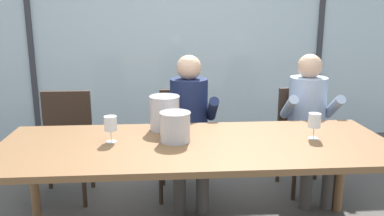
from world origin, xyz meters
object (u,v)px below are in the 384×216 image
at_px(chair_left_of_center, 183,133).
at_px(ice_bucket_primary, 165,112).
at_px(person_navy_polo, 189,118).
at_px(wine_glass_near_bucket, 314,122).
at_px(dining_table, 196,152).
at_px(chair_center, 304,130).
at_px(person_pale_blue_shirt, 309,115).
at_px(ice_bucket_secondary, 175,126).
at_px(wine_glass_by_left_taster, 111,124).
at_px(chair_near_curtain, 65,136).

bearing_deg(chair_left_of_center, ice_bucket_primary, -103.76).
relative_size(person_navy_polo, wine_glass_near_bucket, 6.99).
relative_size(dining_table, ice_bucket_primary, 10.27).
bearing_deg(dining_table, person_navy_polo, 89.36).
height_order(chair_center, person_pale_blue_shirt, person_pale_blue_shirt).
bearing_deg(dining_table, ice_bucket_secondary, 160.82).
relative_size(chair_center, wine_glass_by_left_taster, 5.16).
relative_size(chair_center, wine_glass_near_bucket, 5.16).
relative_size(ice_bucket_primary, ice_bucket_secondary, 1.21).
xyz_separation_m(person_navy_polo, ice_bucket_primary, (-0.21, -0.43, 0.16)).
distance_m(chair_center, wine_glass_by_left_taster, 1.83).
distance_m(person_navy_polo, wine_glass_near_bucket, 1.08).
xyz_separation_m(person_pale_blue_shirt, wine_glass_near_bucket, (-0.24, -0.72, 0.15)).
height_order(chair_near_curtain, chair_left_of_center, same).
height_order(person_pale_blue_shirt, wine_glass_by_left_taster, person_pale_blue_shirt).
relative_size(chair_near_curtain, person_navy_polo, 0.74).
height_order(chair_near_curtain, wine_glass_near_bucket, wine_glass_near_bucket).
relative_size(dining_table, person_pale_blue_shirt, 2.11).
relative_size(ice_bucket_secondary, wine_glass_by_left_taster, 1.19).
relative_size(chair_left_of_center, chair_center, 1.00).
relative_size(person_navy_polo, ice_bucket_primary, 4.87).
relative_size(dining_table, person_navy_polo, 2.11).
height_order(dining_table, ice_bucket_primary, ice_bucket_primary).
relative_size(chair_center, person_navy_polo, 0.74).
distance_m(chair_center, wine_glass_near_bucket, 0.94).
height_order(dining_table, wine_glass_by_left_taster, wine_glass_by_left_taster).
bearing_deg(wine_glass_by_left_taster, chair_near_curtain, 121.42).
height_order(chair_center, ice_bucket_secondary, ice_bucket_secondary).
xyz_separation_m(dining_table, ice_bucket_secondary, (-0.13, 0.05, 0.17)).
height_order(chair_center, wine_glass_near_bucket, wine_glass_near_bucket).
height_order(chair_near_curtain, person_pale_blue_shirt, person_pale_blue_shirt).
relative_size(ice_bucket_secondary, wine_glass_near_bucket, 1.19).
height_order(chair_near_curtain, ice_bucket_primary, ice_bucket_primary).
relative_size(chair_near_curtain, chair_left_of_center, 1.00).
distance_m(dining_table, ice_bucket_primary, 0.43).
distance_m(chair_near_curtain, person_navy_polo, 1.08).
relative_size(dining_table, chair_center, 2.86).
relative_size(chair_near_curtain, wine_glass_near_bucket, 5.16).
bearing_deg(wine_glass_by_left_taster, dining_table, -6.71).
xyz_separation_m(chair_left_of_center, person_navy_polo, (0.04, -0.12, 0.17)).
height_order(dining_table, chair_near_curtain, chair_near_curtain).
relative_size(person_pale_blue_shirt, ice_bucket_secondary, 5.90).
bearing_deg(ice_bucket_secondary, chair_center, 35.27).
xyz_separation_m(person_pale_blue_shirt, ice_bucket_secondary, (-1.17, -0.71, 0.13)).
distance_m(dining_table, chair_near_curtain, 1.38).
bearing_deg(chair_left_of_center, chair_near_curtain, -177.52).
relative_size(chair_center, ice_bucket_primary, 3.59).
bearing_deg(person_pale_blue_shirt, ice_bucket_secondary, -145.59).
height_order(person_pale_blue_shirt, ice_bucket_secondary, person_pale_blue_shirt).
bearing_deg(wine_glass_near_bucket, chair_near_curtain, 155.46).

